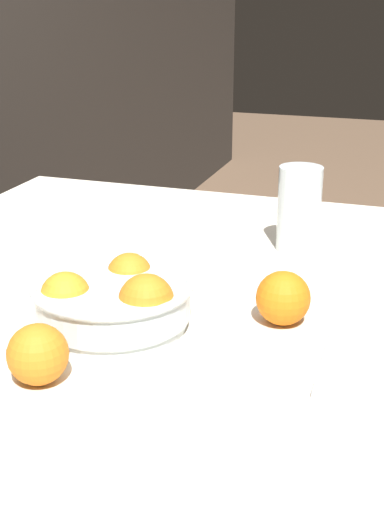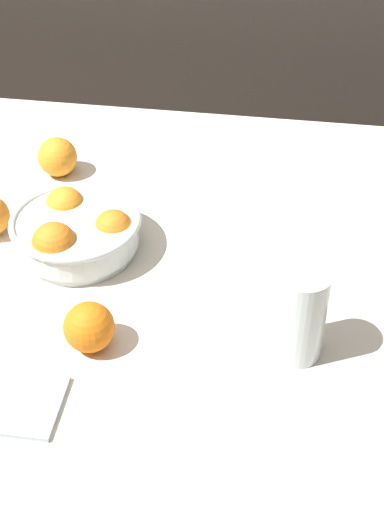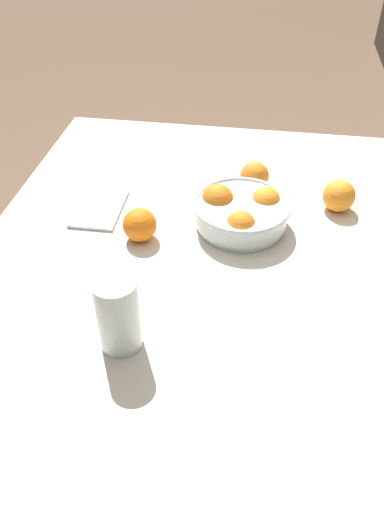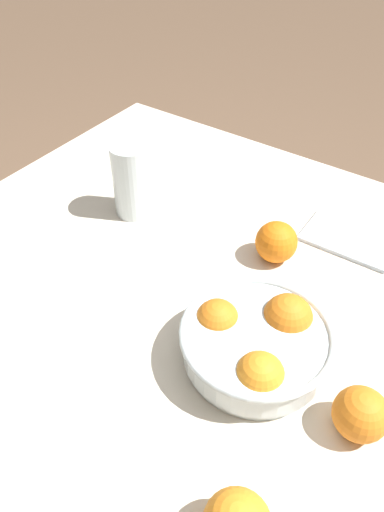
% 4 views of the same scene
% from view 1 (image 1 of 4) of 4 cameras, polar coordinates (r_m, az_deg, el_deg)
% --- Properties ---
extents(dining_table, '(1.24, 1.13, 0.74)m').
position_cam_1_polar(dining_table, '(1.13, -2.71, -6.69)').
color(dining_table, beige).
rests_on(dining_table, ground_plane).
extents(fruit_bowl, '(0.23, 0.23, 0.09)m').
position_cam_1_polar(fruit_bowl, '(1.01, -6.27, -3.43)').
color(fruit_bowl, silver).
rests_on(fruit_bowl, dining_table).
extents(juice_glass, '(0.08, 0.08, 0.16)m').
position_cam_1_polar(juice_glass, '(1.31, 8.55, 3.37)').
color(juice_glass, '#F4A314').
rests_on(juice_glass, dining_table).
extents(orange_loose_front, '(0.08, 0.08, 0.08)m').
position_cam_1_polar(orange_loose_front, '(0.89, -12.23, -7.70)').
color(orange_loose_front, orange).
rests_on(orange_loose_front, dining_table).
extents(orange_loose_aside, '(0.08, 0.08, 0.08)m').
position_cam_1_polar(orange_loose_aside, '(1.02, 7.30, -3.36)').
color(orange_loose_aside, orange).
rests_on(orange_loose_aside, dining_table).
extents(napkin, '(0.18, 0.11, 0.01)m').
position_cam_1_polar(napkin, '(0.94, 13.78, -8.63)').
color(napkin, silver).
rests_on(napkin, dining_table).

